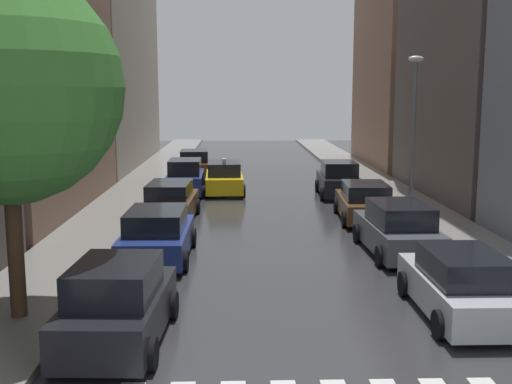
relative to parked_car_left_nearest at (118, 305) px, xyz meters
The scene contains 17 objects.
ground_plane 18.88m from the parked_car_left_nearest, 78.52° to the left, with size 28.00×72.00×0.04m, color #313134.
sidewalk_left 18.71m from the parked_car_left_nearest, 98.45° to the left, with size 3.00×72.00×0.15m, color gray.
sidewalk_right 21.15m from the parked_car_left_nearest, 60.99° to the left, with size 3.00×72.00×0.15m, color gray.
building_left_far 34.58m from the parked_car_left_nearest, 102.64° to the left, with size 6.00×19.51×21.54m, color #9E9384.
building_right_far 35.47m from the parked_car_left_nearest, 65.12° to the left, with size 6.00×12.58×12.39m, color #8C6B56.
parked_car_left_nearest is the anchor object (origin of this frame).
parked_car_left_second 6.64m from the parked_car_left_nearest, 90.15° to the left, with size 2.20×4.55×1.61m.
parked_car_left_third 12.37m from the parked_car_left_nearest, 90.97° to the left, with size 2.18×4.77×1.63m.
parked_car_left_fourth 19.17m from the parked_car_left_nearest, 90.49° to the left, with size 2.05×4.22×1.81m.
parked_car_left_fifth 25.55m from the parked_car_left_nearest, 90.27° to the left, with size 2.22×4.09×1.69m.
parked_car_right_nearest 7.80m from the parked_car_left_nearest, ahead, with size 2.05×4.34×1.58m.
parked_car_right_second 10.42m from the parked_car_left_nearest, 42.63° to the left, with size 2.21×4.72×1.70m.
parked_car_right_third 14.63m from the parked_car_left_nearest, 58.33° to the left, with size 2.31×4.56×1.55m.
parked_car_right_fourth 19.89m from the parked_car_left_nearest, 67.63° to the left, with size 2.18×4.16×1.77m.
taxi_midroad 19.71m from the parked_car_left_nearest, 84.73° to the left, with size 2.18×4.54×1.81m.
street_tree_left 5.26m from the parked_car_left_nearest, 153.08° to the left, with size 5.10×5.10×7.70m.
lamp_post_right 15.14m from the parked_car_left_nearest, 51.13° to the left, with size 0.60×0.28×6.40m.
Camera 1 is at (-1.25, -7.03, 5.21)m, focal length 43.98 mm.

